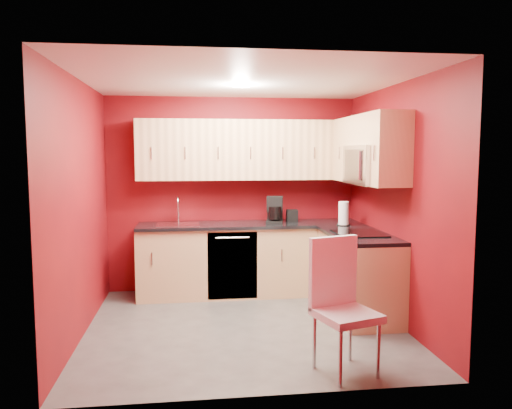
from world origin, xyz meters
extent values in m
plane|color=#524F4D|center=(0.00, 0.00, 0.00)|extent=(3.20, 3.20, 0.00)
plane|color=white|center=(0.00, 0.00, 2.50)|extent=(3.20, 3.20, 0.00)
plane|color=maroon|center=(0.00, 1.50, 1.25)|extent=(3.20, 0.00, 3.20)
plane|color=maroon|center=(0.00, -1.50, 1.25)|extent=(3.20, 0.00, 3.20)
plane|color=maroon|center=(-1.60, 0.00, 1.25)|extent=(0.00, 3.00, 3.00)
plane|color=maroon|center=(1.60, 0.00, 1.25)|extent=(0.00, 3.00, 3.00)
cube|color=tan|center=(0.20, 1.20, 0.43)|extent=(2.80, 0.60, 0.87)
cube|color=tan|center=(1.30, 0.25, 0.43)|extent=(0.60, 1.30, 0.87)
cube|color=black|center=(0.20, 1.19, 0.89)|extent=(2.80, 0.63, 0.04)
cube|color=black|center=(1.29, 0.23, 0.89)|extent=(0.63, 1.27, 0.04)
cube|color=#EBBE85|center=(0.20, 1.32, 1.83)|extent=(2.80, 0.35, 0.75)
cube|color=#EBBE85|center=(1.43, 0.86, 1.83)|extent=(0.35, 0.57, 0.75)
cube|color=#EBBE85|center=(1.43, -0.29, 1.83)|extent=(0.35, 0.22, 0.75)
cube|color=#EBBE85|center=(1.43, 0.20, 2.04)|extent=(0.35, 0.76, 0.33)
cube|color=silver|center=(1.40, 0.20, 1.66)|extent=(0.40, 0.76, 0.42)
cube|color=black|center=(1.21, 0.20, 1.66)|extent=(0.02, 0.62, 0.33)
cylinder|color=silver|center=(1.19, -0.03, 1.66)|extent=(0.02, 0.02, 0.29)
cube|color=black|center=(1.28, 0.20, 0.92)|extent=(0.50, 0.55, 0.01)
cube|color=silver|center=(-0.70, 1.18, 0.91)|extent=(0.52, 0.42, 0.02)
cylinder|color=silver|center=(-0.70, 1.38, 1.04)|extent=(0.02, 0.02, 0.26)
torus|color=silver|center=(-0.70, 1.31, 1.17)|extent=(0.02, 0.16, 0.16)
cylinder|color=silver|center=(-0.70, 1.24, 1.11)|extent=(0.02, 0.02, 0.12)
cube|color=black|center=(-0.05, 0.91, 0.43)|extent=(0.60, 0.02, 0.82)
cylinder|color=white|center=(0.00, 0.30, 2.48)|extent=(0.20, 0.20, 0.01)
camera|label=1|loc=(-0.52, -4.98, 1.78)|focal=35.00mm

